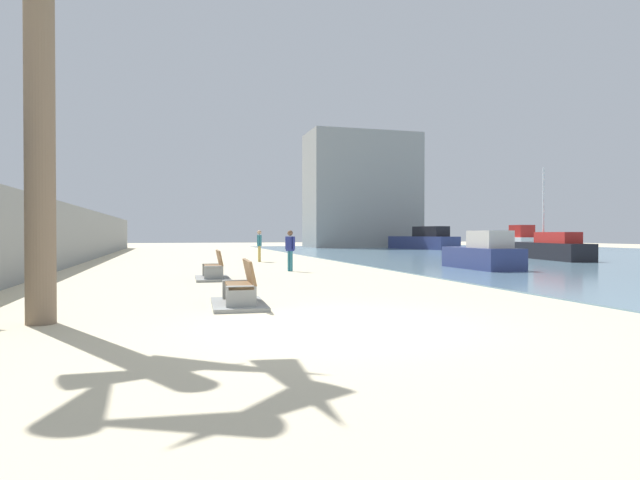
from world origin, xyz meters
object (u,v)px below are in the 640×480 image
(boat_far_right, at_px, (424,241))
(person_standing, at_px, (290,247))
(bench_far, at_px, (213,273))
(bench_near, at_px, (240,295))
(boat_nearest, at_px, (483,254))
(boat_distant, at_px, (548,248))
(boat_outer, at_px, (519,240))
(person_walking, at_px, (259,243))

(boat_far_right, bearing_deg, person_standing, -126.74)
(bench_far, bearing_deg, person_standing, 42.65)
(bench_near, height_order, boat_nearest, boat_nearest)
(person_standing, bearing_deg, boat_distant, 16.98)
(bench_near, relative_size, person_standing, 1.29)
(bench_near, distance_m, boat_far_right, 40.75)
(boat_far_right, bearing_deg, bench_far, -128.08)
(bench_far, xyz_separation_m, person_standing, (3.29, 3.03, 0.73))
(bench_near, bearing_deg, boat_outer, 46.70)
(boat_distant, bearing_deg, bench_far, -157.80)
(boat_distant, relative_size, boat_outer, 1.74)
(boat_distant, height_order, boat_outer, boat_distant)
(person_walking, relative_size, boat_far_right, 0.21)
(bench_near, xyz_separation_m, person_walking, (3.17, 17.07, 0.76))
(bench_near, distance_m, boat_nearest, 14.12)
(person_standing, relative_size, boat_distant, 0.22)
(person_standing, xyz_separation_m, boat_distant, (16.44, 5.02, -0.31))
(person_standing, bearing_deg, bench_near, -108.47)
(person_walking, bearing_deg, person_standing, -89.48)
(bench_far, height_order, boat_distant, boat_distant)
(bench_near, relative_size, boat_nearest, 0.53)
(boat_distant, distance_m, boat_far_right, 19.86)
(person_walking, height_order, boat_outer, boat_outer)
(boat_distant, xyz_separation_m, boat_outer, (11.41, 18.28, 0.22))
(person_walking, relative_size, boat_outer, 0.38)
(boat_outer, relative_size, boat_far_right, 0.55)
(bench_near, height_order, boat_outer, boat_outer)
(person_standing, relative_size, boat_nearest, 0.41)
(person_walking, height_order, boat_distant, boat_distant)
(boat_distant, relative_size, boat_far_right, 0.95)
(person_standing, distance_m, boat_nearest, 8.19)
(boat_outer, bearing_deg, person_standing, -140.09)
(bench_near, xyz_separation_m, boat_distant, (19.68, 14.72, 0.43))
(bench_far, distance_m, person_walking, 10.92)
(person_walking, bearing_deg, bench_near, -100.53)
(boat_distant, distance_m, boat_nearest, 10.47)
(person_walking, xyz_separation_m, boat_outer, (27.92, 15.93, -0.12))
(person_walking, height_order, boat_nearest, person_walking)
(bench_far, bearing_deg, boat_far_right, 51.92)
(person_standing, height_order, boat_outer, boat_outer)
(person_walking, distance_m, person_standing, 7.37)
(boat_nearest, distance_m, boat_outer, 31.54)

